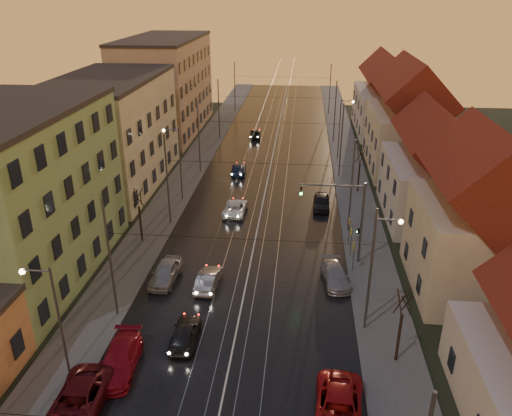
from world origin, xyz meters
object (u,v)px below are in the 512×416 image
(parked_right_0, at_px, (339,410))
(parked_left_3, at_px, (165,272))
(street_lamp_3, at_px, (342,123))
(driving_car_4, at_px, (255,133))
(parked_right_2, at_px, (321,202))
(driving_car_0, at_px, (185,333))
(parked_left_1, at_px, (77,403))
(driving_car_1, at_px, (208,279))
(street_lamp_0, at_px, (54,318))
(driving_car_3, at_px, (238,169))
(street_lamp_2, at_px, (177,157))
(traffic_light_mast, at_px, (350,213))
(parked_right_1, at_px, (336,275))
(parked_left_2, at_px, (119,360))
(driving_car_2, at_px, (235,208))
(street_lamp_1, at_px, (377,260))

(parked_right_0, bearing_deg, parked_left_3, 139.29)
(street_lamp_3, height_order, driving_car_4, street_lamp_3)
(parked_right_2, bearing_deg, driving_car_0, -111.15)
(driving_car_0, height_order, parked_right_0, parked_right_0)
(parked_left_1, bearing_deg, driving_car_1, 68.61)
(street_lamp_0, distance_m, driving_car_3, 37.38)
(street_lamp_0, xyz_separation_m, street_lamp_2, (0.00, 28.00, 0.00))
(driving_car_1, xyz_separation_m, parked_left_1, (-4.74, -13.07, 0.12))
(driving_car_0, bearing_deg, traffic_light_mast, -135.07)
(street_lamp_2, height_order, driving_car_0, street_lamp_2)
(driving_car_1, distance_m, parked_right_1, 9.91)
(parked_right_1, xyz_separation_m, parked_right_2, (-0.73, 14.33, 0.08))
(parked_right_2, bearing_deg, parked_left_2, -115.13)
(street_lamp_3, height_order, traffic_light_mast, street_lamp_3)
(street_lamp_0, distance_m, parked_right_0, 16.06)
(driving_car_2, height_order, parked_right_1, parked_right_1)
(parked_right_1, bearing_deg, parked_left_2, -148.26)
(driving_car_1, bearing_deg, parked_left_2, 71.77)
(driving_car_3, height_order, parked_right_1, parked_right_1)
(traffic_light_mast, distance_m, parked_right_2, 11.87)
(street_lamp_3, bearing_deg, parked_left_3, -115.61)
(street_lamp_1, bearing_deg, driving_car_0, -164.58)
(driving_car_0, bearing_deg, parked_left_1, 54.93)
(traffic_light_mast, bearing_deg, parked_left_1, -131.16)
(parked_right_0, bearing_deg, street_lamp_2, 122.45)
(parked_right_0, bearing_deg, driving_car_2, 113.39)
(street_lamp_3, distance_m, parked_left_3, 36.00)
(street_lamp_0, relative_size, parked_left_2, 1.59)
(street_lamp_3, relative_size, driving_car_2, 1.76)
(traffic_light_mast, xyz_separation_m, parked_right_1, (-1.07, -3.25, -3.95))
(driving_car_0, bearing_deg, driving_car_1, -93.31)
(street_lamp_1, height_order, driving_car_1, street_lamp_1)
(street_lamp_1, relative_size, parked_right_2, 1.89)
(street_lamp_2, distance_m, parked_right_2, 15.89)
(driving_car_1, bearing_deg, street_lamp_0, 63.70)
(driving_car_0, relative_size, driving_car_2, 0.89)
(street_lamp_2, xyz_separation_m, driving_car_1, (6.24, -16.77, -4.22))
(street_lamp_1, height_order, driving_car_2, street_lamp_1)
(street_lamp_2, relative_size, parked_left_1, 1.43)
(driving_car_4, bearing_deg, driving_car_1, 86.28)
(traffic_light_mast, xyz_separation_m, driving_car_3, (-11.75, 20.75, -3.98))
(street_lamp_1, bearing_deg, parked_right_1, 114.65)
(street_lamp_0, height_order, parked_right_0, street_lamp_0)
(street_lamp_0, relative_size, parked_right_2, 1.89)
(driving_car_1, relative_size, parked_left_3, 0.90)
(driving_car_4, distance_m, parked_right_1, 41.59)
(street_lamp_2, xyz_separation_m, driving_car_3, (5.35, 8.75, -4.27))
(street_lamp_2, bearing_deg, street_lamp_3, 41.31)
(street_lamp_3, bearing_deg, parked_left_2, -110.28)
(driving_car_2, bearing_deg, parked_right_1, 129.83)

